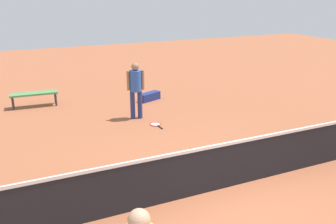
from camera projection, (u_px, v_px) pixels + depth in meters
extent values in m
plane|color=#9E5638|center=(217.00, 190.00, 7.14)|extent=(40.00, 40.00, 0.00)
cube|color=black|center=(218.00, 169.00, 7.00)|extent=(10.00, 0.02, 0.91)
cube|color=white|center=(219.00, 146.00, 6.84)|extent=(10.00, 0.04, 0.06)
cylinder|color=navy|center=(140.00, 105.00, 10.98)|extent=(0.17, 0.17, 0.85)
cylinder|color=navy|center=(133.00, 105.00, 10.94)|extent=(0.17, 0.17, 0.85)
cylinder|color=#2D59B2|center=(136.00, 81.00, 10.72)|extent=(0.41, 0.41, 0.62)
cylinder|color=#9E704C|center=(143.00, 80.00, 10.76)|extent=(0.11, 0.11, 0.58)
cylinder|color=#9E704C|center=(128.00, 81.00, 10.68)|extent=(0.11, 0.11, 0.58)
sphere|color=#9E704C|center=(135.00, 67.00, 10.59)|extent=(0.28, 0.28, 0.23)
sphere|color=tan|center=(139.00, 220.00, 3.56)|extent=(0.32, 0.32, 0.23)
torus|color=red|center=(155.00, 124.00, 10.56)|extent=(0.34, 0.34, 0.02)
cylinder|color=silver|center=(155.00, 124.00, 10.56)|extent=(0.29, 0.29, 0.00)
cylinder|color=black|center=(160.00, 127.00, 10.32)|extent=(0.06, 0.28, 0.03)
sphere|color=#C6E033|center=(145.00, 182.00, 7.37)|extent=(0.07, 0.07, 0.07)
sphere|color=#C6E033|center=(255.00, 153.00, 8.64)|extent=(0.07, 0.07, 0.07)
sphere|color=#C6E033|center=(126.00, 178.00, 7.50)|extent=(0.07, 0.07, 0.07)
cube|color=#4C8C4C|center=(34.00, 94.00, 12.04)|extent=(1.52, 0.49, 0.06)
cylinder|color=#333338|center=(55.00, 97.00, 12.47)|extent=(0.06, 0.06, 0.42)
cylinder|color=#333338|center=(13.00, 101.00, 12.02)|extent=(0.06, 0.06, 0.42)
cylinder|color=#333338|center=(56.00, 100.00, 12.21)|extent=(0.06, 0.06, 0.42)
cylinder|color=#333338|center=(13.00, 104.00, 11.76)|extent=(0.06, 0.06, 0.42)
cube|color=navy|center=(150.00, 96.00, 12.82)|extent=(0.85, 0.56, 0.28)
cylinder|color=black|center=(157.00, 94.00, 13.06)|extent=(0.19, 0.28, 0.27)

